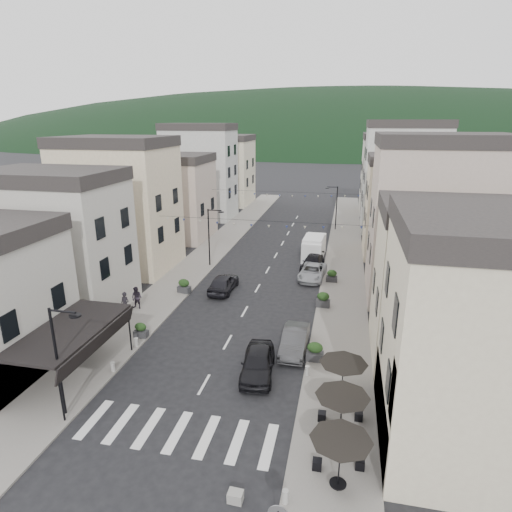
{
  "coord_description": "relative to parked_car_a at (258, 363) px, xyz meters",
  "views": [
    {
      "loc": [
        7.3,
        -14.0,
        14.48
      ],
      "look_at": [
        0.16,
        19.59,
        3.5
      ],
      "focal_mm": 30.0,
      "sensor_mm": 36.0,
      "label": 1
    }
  ],
  "objects": [
    {
      "name": "pedestrian_b",
      "position": [
        -11.22,
        6.87,
        0.24
      ],
      "size": [
        0.94,
        0.76,
        1.82
      ],
      "primitive_type": "imported",
      "rotation": [
        0.0,
        0.0,
        -0.08
      ],
      "color": "black",
      "rests_on": "sidewalk_left"
    },
    {
      "name": "delivery_van",
      "position": [
        1.4,
        23.38,
        0.44
      ],
      "size": [
        2.3,
        5.32,
        2.51
      ],
      "rotation": [
        0.0,
        0.0,
        -0.04
      ],
      "color": "silver",
      "rests_on": "ground"
    },
    {
      "name": "parked_car_c",
      "position": [
        1.8,
        16.81,
        -0.1
      ],
      "size": [
        2.64,
        5.07,
        1.36
      ],
      "primitive_type": "imported",
      "rotation": [
        0.0,
        0.0,
        -0.08
      ],
      "color": "#92949A",
      "rests_on": "ground"
    },
    {
      "name": "parked_car_d",
      "position": [
        1.58,
        19.62,
        -0.11
      ],
      "size": [
        2.38,
        4.83,
        1.35
      ],
      "primitive_type": "imported",
      "rotation": [
        0.0,
        0.0,
        -0.11
      ],
      "color": "black",
      "rests_on": "ground"
    },
    {
      "name": "streetlamp_left_near",
      "position": [
        -8.62,
        -5.66,
        2.91
      ],
      "size": [
        1.7,
        0.56,
        6.0
      ],
      "color": "black",
      "rests_on": "ground"
    },
    {
      "name": "planter_la",
      "position": [
        -8.8,
        2.62,
        -0.15
      ],
      "size": [
        0.95,
        0.53,
        1.06
      ],
      "rotation": [
        0.0,
        0.0,
        -0.02
      ],
      "color": "#313134",
      "rests_on": "sidewalk_left"
    },
    {
      "name": "buildings_row_left",
      "position": [
        -17.3,
        30.09,
        5.34
      ],
      "size": [
        10.2,
        54.16,
        14.0
      ],
      "color": "#B3AEA4",
      "rests_on": "ground"
    },
    {
      "name": "planter_ra",
      "position": [
        3.2,
        2.08,
        -0.07
      ],
      "size": [
        1.13,
        0.66,
        1.23
      ],
      "rotation": [
        0.0,
        0.0,
        0.05
      ],
      "color": "#323235",
      "rests_on": "sidewalk_right"
    },
    {
      "name": "streetlamp_left_far",
      "position": [
        -8.62,
        18.34,
        2.91
      ],
      "size": [
        1.7,
        0.56,
        6.0
      ],
      "color": "black",
      "rests_on": "ground"
    },
    {
      "name": "parked_car_b",
      "position": [
        1.8,
        3.16,
        -0.05
      ],
      "size": [
        1.6,
        4.51,
        1.48
      ],
      "primitive_type": "imported",
      "rotation": [
        0.0,
        0.0,
        -0.01
      ],
      "color": "#353537",
      "rests_on": "ground"
    },
    {
      "name": "parked_car_e",
      "position": [
        -5.6,
        12.06,
        -0.0
      ],
      "size": [
        1.97,
        4.64,
        1.57
      ],
      "primitive_type": "imported",
      "rotation": [
        0.0,
        0.0,
        3.12
      ],
      "color": "black",
      "rests_on": "ground"
    },
    {
      "name": "parked_car_a",
      "position": [
        0.0,
        0.0,
        0.0
      ],
      "size": [
        2.32,
        4.78,
        1.57
      ],
      "primitive_type": "imported",
      "rotation": [
        0.0,
        0.0,
        0.1
      ],
      "color": "black",
      "rests_on": "ground"
    },
    {
      "name": "buildings_row_right",
      "position": [
        11.7,
        28.93,
        5.53
      ],
      "size": [
        10.2,
        54.16,
        14.5
      ],
      "color": "beige",
      "rests_on": "ground"
    },
    {
      "name": "planter_lb",
      "position": [
        -8.8,
        10.79,
        -0.07
      ],
      "size": [
        1.21,
        0.83,
        1.23
      ],
      "rotation": [
        0.0,
        0.0,
        -0.22
      ],
      "color": "#313133",
      "rests_on": "sidewalk_left"
    },
    {
      "name": "concrete_block_b",
      "position": [
        0.95,
        -8.9,
        -0.56
      ],
      "size": [
        0.62,
        0.47,
        0.45
      ],
      "primitive_type": "cube",
      "rotation": [
        0.0,
        0.0,
        -0.04
      ],
      "color": "gray",
      "rests_on": "ground"
    },
    {
      "name": "bunting_near",
      "position": [
        -2.8,
        14.34,
        4.87
      ],
      "size": [
        19.0,
        0.28,
        0.62
      ],
      "color": "black",
      "rests_on": "ground"
    },
    {
      "name": "cafe_terrace",
      "position": [
        4.9,
        -4.86,
        1.57
      ],
      "size": [
        2.5,
        8.1,
        2.53
      ],
      "color": "black",
      "rests_on": "ground"
    },
    {
      "name": "sidewalk_left",
      "position": [
        -10.3,
        24.34,
        -0.73
      ],
      "size": [
        4.0,
        76.0,
        0.12
      ],
      "primitive_type": "cube",
      "color": "slate",
      "rests_on": "ground"
    },
    {
      "name": "bollards",
      "position": [
        -2.8,
        -2.16,
        -0.37
      ],
      "size": [
        11.66,
        10.26,
        0.6
      ],
      "color": "gray",
      "rests_on": "ground"
    },
    {
      "name": "streetlamp_right_far",
      "position": [
        3.02,
        36.34,
        2.91
      ],
      "size": [
        1.7,
        0.56,
        6.0
      ],
      "color": "black",
      "rests_on": "ground"
    },
    {
      "name": "hill_backdrop",
      "position": [
        -2.8,
        292.34,
        -0.79
      ],
      "size": [
        640.0,
        360.0,
        70.0
      ],
      "primitive_type": "ellipsoid",
      "color": "black",
      "rests_on": "ground"
    },
    {
      "name": "sidewalk_right",
      "position": [
        4.7,
        24.34,
        -0.73
      ],
      "size": [
        4.0,
        76.0,
        0.12
      ],
      "primitive_type": "cube",
      "color": "slate",
      "rests_on": "ground"
    },
    {
      "name": "planter_rb",
      "position": [
        3.2,
        10.32,
        -0.07
      ],
      "size": [
        1.13,
        0.65,
        1.24
      ],
      "rotation": [
        0.0,
        0.0,
        -0.04
      ],
      "color": "#2C2D2F",
      "rests_on": "sidewalk_right"
    },
    {
      "name": "bistro_building",
      "position": [
        11.7,
        -3.66,
        4.21
      ],
      "size": [
        10.0,
        8.0,
        10.0
      ],
      "primitive_type": "cube",
      "color": "beige",
      "rests_on": "ground"
    },
    {
      "name": "planter_rc",
      "position": [
        3.65,
        16.12,
        -0.11
      ],
      "size": [
        1.02,
        0.57,
        1.14
      ],
      "rotation": [
        0.0,
        0.0,
        0.01
      ],
      "color": "#29282B",
      "rests_on": "sidewalk_right"
    },
    {
      "name": "pedestrian_a",
      "position": [
        -11.45,
        5.43,
        0.3
      ],
      "size": [
        0.75,
        0.54,
        1.93
      ],
      "primitive_type": "imported",
      "rotation": [
        0.0,
        0.0,
        -0.11
      ],
      "color": "black",
      "rests_on": "sidewalk_left"
    },
    {
      "name": "bunting_far",
      "position": [
        -2.8,
        30.34,
        4.87
      ],
      "size": [
        19.0,
        0.28,
        0.62
      ],
      "color": "black",
      "rests_on": "ground"
    },
    {
      "name": "ground",
      "position": [
        -2.8,
        -7.66,
        -0.79
      ],
      "size": [
        700.0,
        700.0,
        0.0
      ],
      "primitive_type": "plane",
      "color": "black",
      "rests_on": "ground"
    },
    {
      "name": "boutique_awning",
      "position": [
        -10.05,
        -2.66,
        2.33
      ],
      "size": [
        3.77,
        7.5,
        3.28
      ],
      "color": "black",
      "rests_on": "ground"
    }
  ]
}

